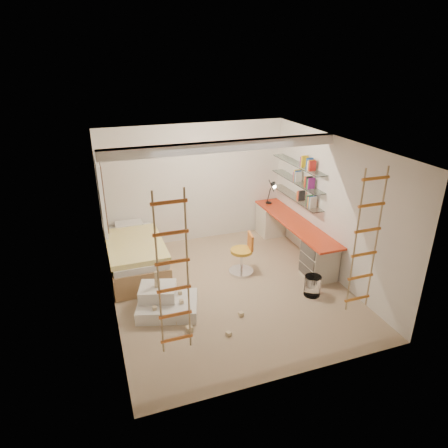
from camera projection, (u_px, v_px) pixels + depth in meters
name	position (u px, v px, depth m)	size (l,w,h in m)	color
floor	(229.00, 289.00, 7.19)	(4.50, 4.50, 0.00)	tan
ceiling_beam	(224.00, 146.00, 6.45)	(4.00, 0.18, 0.16)	white
window_frame	(101.00, 194.00, 7.28)	(0.06, 1.15, 1.35)	white
window_blind	(103.00, 193.00, 7.29)	(0.02, 1.00, 1.20)	#4C2D1E
rope_ladder_left	(173.00, 276.00, 4.66)	(0.41, 0.04, 2.13)	#D06123
rope_ladder_right	(366.00, 242.00, 5.48)	(0.41, 0.04, 2.13)	orange
waste_bin	(312.00, 286.00, 6.94)	(0.29, 0.29, 0.36)	white
desk	(293.00, 236.00, 8.30)	(0.56, 2.80, 0.75)	red
shelves	(297.00, 181.00, 8.14)	(0.25, 1.80, 0.71)	white
bed	(136.00, 255.00, 7.67)	(1.02, 2.00, 0.69)	#AD7F51
task_lamp	(272.00, 189.00, 8.83)	(0.14, 0.36, 0.57)	black
swivel_chair	(243.00, 259.00, 7.61)	(0.55, 0.55, 0.81)	gold
play_platform	(165.00, 302.00, 6.52)	(1.13, 0.99, 0.42)	silver
toy_blocks	(185.00, 305.00, 6.30)	(1.39, 1.13, 0.69)	#CCB284
books	(297.00, 177.00, 8.11)	(0.14, 0.64, 0.92)	white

